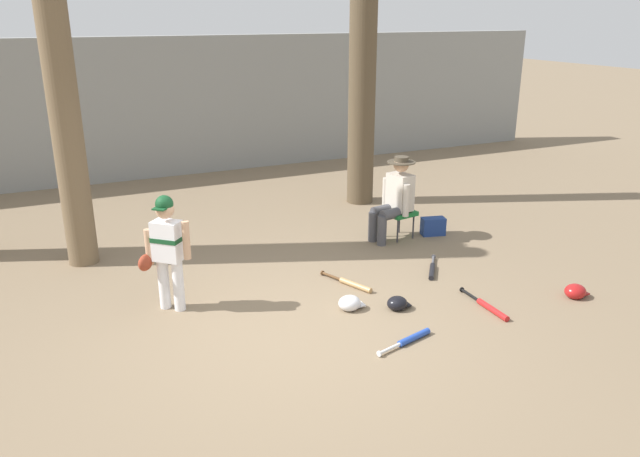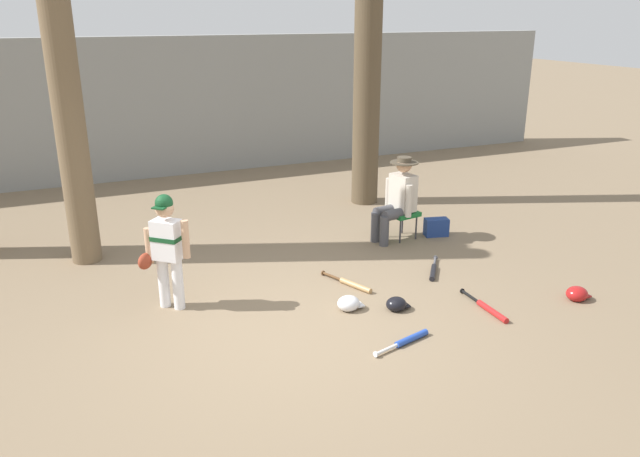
{
  "view_description": "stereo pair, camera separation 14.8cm",
  "coord_description": "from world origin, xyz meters",
  "px_view_note": "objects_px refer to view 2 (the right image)",
  "views": [
    {
      "loc": [
        -2.17,
        -5.25,
        3.11
      ],
      "look_at": [
        0.67,
        0.88,
        0.75
      ],
      "focal_mm": 34.92,
      "sensor_mm": 36.0,
      "label": 1
    },
    {
      "loc": [
        -2.04,
        -5.31,
        3.11
      ],
      "look_at": [
        0.67,
        0.88,
        0.75
      ],
      "focal_mm": 34.92,
      "sensor_mm": 36.0,
      "label": 2
    }
  ],
  "objects_px": {
    "bat_red_barrel": "(489,309)",
    "bat_black_composite": "(433,271)",
    "folding_stool": "(402,214)",
    "batting_helmet_black": "(396,304)",
    "bat_wood_tan": "(352,284)",
    "seated_spectator": "(397,197)",
    "young_ballplayer": "(166,245)",
    "bat_blue_youth": "(408,340)",
    "tree_behind_spectator": "(367,77)",
    "batting_helmet_red": "(577,294)",
    "handbag_beside_stool": "(436,227)",
    "tree_near_player": "(65,86)",
    "batting_helmet_white": "(349,303)"
  },
  "relations": [
    {
      "from": "tree_near_player",
      "to": "bat_red_barrel",
      "type": "bearing_deg",
      "value": -40.65
    },
    {
      "from": "folding_stool",
      "to": "seated_spectator",
      "type": "xyz_separation_m",
      "value": [
        -0.1,
        -0.02,
        0.28
      ]
    },
    {
      "from": "seated_spectator",
      "to": "handbag_beside_stool",
      "type": "xyz_separation_m",
      "value": [
        0.62,
        -0.1,
        -0.51
      ]
    },
    {
      "from": "batting_helmet_red",
      "to": "batting_helmet_white",
      "type": "bearing_deg",
      "value": 161.76
    },
    {
      "from": "folding_stool",
      "to": "bat_red_barrel",
      "type": "bearing_deg",
      "value": -97.67
    },
    {
      "from": "bat_blue_youth",
      "to": "batting_helmet_white",
      "type": "xyz_separation_m",
      "value": [
        -0.21,
        0.9,
        0.04
      ]
    },
    {
      "from": "tree_behind_spectator",
      "to": "batting_helmet_black",
      "type": "bearing_deg",
      "value": -112.59
    },
    {
      "from": "bat_black_composite",
      "to": "batting_helmet_white",
      "type": "distance_m",
      "value": 1.51
    },
    {
      "from": "young_ballplayer",
      "to": "tree_near_player",
      "type": "bearing_deg",
      "value": 111.96
    },
    {
      "from": "folding_stool",
      "to": "bat_blue_youth",
      "type": "height_order",
      "value": "folding_stool"
    },
    {
      "from": "bat_red_barrel",
      "to": "bat_black_composite",
      "type": "xyz_separation_m",
      "value": [
        0.04,
        1.15,
        0.0
      ]
    },
    {
      "from": "tree_near_player",
      "to": "batting_helmet_white",
      "type": "relative_size",
      "value": 16.9
    },
    {
      "from": "tree_near_player",
      "to": "handbag_beside_stool",
      "type": "relative_size",
      "value": 14.87
    },
    {
      "from": "tree_near_player",
      "to": "batting_helmet_black",
      "type": "xyz_separation_m",
      "value": [
        3.01,
        -2.91,
        -2.19
      ]
    },
    {
      "from": "bat_black_composite",
      "to": "batting_helmet_red",
      "type": "distance_m",
      "value": 1.69
    },
    {
      "from": "bat_red_barrel",
      "to": "seated_spectator",
      "type": "bearing_deg",
      "value": 84.56
    },
    {
      "from": "folding_stool",
      "to": "seated_spectator",
      "type": "height_order",
      "value": "seated_spectator"
    },
    {
      "from": "tree_behind_spectator",
      "to": "seated_spectator",
      "type": "height_order",
      "value": "tree_behind_spectator"
    },
    {
      "from": "bat_red_barrel",
      "to": "batting_helmet_red",
      "type": "height_order",
      "value": "batting_helmet_red"
    },
    {
      "from": "batting_helmet_white",
      "to": "tree_near_player",
      "type": "bearing_deg",
      "value": 133.18
    },
    {
      "from": "young_ballplayer",
      "to": "bat_red_barrel",
      "type": "distance_m",
      "value": 3.58
    },
    {
      "from": "folding_stool",
      "to": "bat_blue_youth",
      "type": "bearing_deg",
      "value": -119.42
    },
    {
      "from": "seated_spectator",
      "to": "tree_behind_spectator",
      "type": "bearing_deg",
      "value": 76.2
    },
    {
      "from": "bat_red_barrel",
      "to": "handbag_beside_stool",
      "type": "bearing_deg",
      "value": 69.75
    },
    {
      "from": "batting_helmet_red",
      "to": "bat_red_barrel",
      "type": "bearing_deg",
      "value": 171.84
    },
    {
      "from": "folding_stool",
      "to": "batting_helmet_black",
      "type": "relative_size",
      "value": 1.69
    },
    {
      "from": "batting_helmet_red",
      "to": "young_ballplayer",
      "type": "bearing_deg",
      "value": 158.69
    },
    {
      "from": "bat_wood_tan",
      "to": "seated_spectator",
      "type": "bearing_deg",
      "value": 42.78
    },
    {
      "from": "seated_spectator",
      "to": "young_ballplayer",
      "type": "bearing_deg",
      "value": -165.2
    },
    {
      "from": "seated_spectator",
      "to": "tree_near_player",
      "type": "bearing_deg",
      "value": 167.04
    },
    {
      "from": "tree_behind_spectator",
      "to": "folding_stool",
      "type": "bearing_deg",
      "value": -101.06
    },
    {
      "from": "bat_wood_tan",
      "to": "bat_red_barrel",
      "type": "bearing_deg",
      "value": -47.8
    },
    {
      "from": "tree_behind_spectator",
      "to": "batting_helmet_black",
      "type": "distance_m",
      "value": 4.62
    },
    {
      "from": "folding_stool",
      "to": "bat_wood_tan",
      "type": "relative_size",
      "value": 0.62
    },
    {
      "from": "seated_spectator",
      "to": "batting_helmet_red",
      "type": "bearing_deg",
      "value": -71.05
    },
    {
      "from": "tree_behind_spectator",
      "to": "bat_blue_youth",
      "type": "relative_size",
      "value": 6.96
    },
    {
      "from": "bat_black_composite",
      "to": "bat_wood_tan",
      "type": "bearing_deg",
      "value": 177.69
    },
    {
      "from": "bat_red_barrel",
      "to": "bat_black_composite",
      "type": "relative_size",
      "value": 1.32
    },
    {
      "from": "seated_spectator",
      "to": "batting_helmet_red",
      "type": "height_order",
      "value": "seated_spectator"
    },
    {
      "from": "bat_blue_youth",
      "to": "folding_stool",
      "type": "bearing_deg",
      "value": 60.58
    },
    {
      "from": "bat_red_barrel",
      "to": "bat_wood_tan",
      "type": "height_order",
      "value": "same"
    },
    {
      "from": "tree_behind_spectator",
      "to": "batting_helmet_red",
      "type": "height_order",
      "value": "tree_behind_spectator"
    },
    {
      "from": "tree_near_player",
      "to": "batting_helmet_red",
      "type": "xyz_separation_m",
      "value": [
        5.03,
        -3.52,
        -2.19
      ]
    },
    {
      "from": "folding_stool",
      "to": "batting_helmet_black",
      "type": "height_order",
      "value": "folding_stool"
    },
    {
      "from": "handbag_beside_stool",
      "to": "bat_blue_youth",
      "type": "distance_m",
      "value": 3.25
    },
    {
      "from": "young_ballplayer",
      "to": "seated_spectator",
      "type": "xyz_separation_m",
      "value": [
        3.4,
        0.9,
        -0.1
      ]
    },
    {
      "from": "bat_blue_youth",
      "to": "batting_helmet_black",
      "type": "distance_m",
      "value": 0.73
    },
    {
      "from": "batting_helmet_white",
      "to": "batting_helmet_red",
      "type": "distance_m",
      "value": 2.63
    },
    {
      "from": "folding_stool",
      "to": "bat_wood_tan",
      "type": "height_order",
      "value": "folding_stool"
    },
    {
      "from": "seated_spectator",
      "to": "bat_blue_youth",
      "type": "height_order",
      "value": "seated_spectator"
    }
  ]
}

